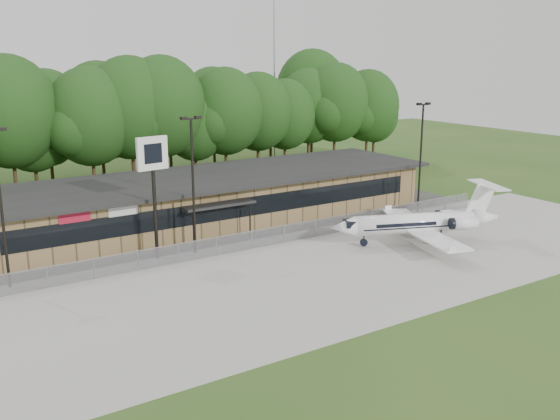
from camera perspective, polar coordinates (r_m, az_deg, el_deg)
ground at (r=36.97m, az=10.79°, el=-9.33°), size 160.00×160.00×0.00m
apron at (r=42.63m, az=3.36°, el=-5.80°), size 64.00×18.00×0.08m
parking_lot at (r=51.88m, az=-4.16°, el=-2.16°), size 50.00×9.00×0.06m
terminal at (r=55.15m, az=-6.43°, el=1.08°), size 41.00×11.65×4.30m
fence at (r=47.93m, az=-1.58°, el=-2.58°), size 46.00×0.04×1.52m
treeline at (r=70.74m, az=-13.19°, el=8.06°), size 72.00×12.00×15.00m
radio_mast at (r=85.56m, az=-0.53°, el=12.78°), size 0.20×0.20×25.00m
light_pole_left at (r=42.04m, az=-24.23°, el=1.09°), size 1.55×0.30×10.23m
light_pole_mid at (r=45.69m, az=-7.98°, el=3.18°), size 1.55×0.30×10.23m
light_pole_right at (r=59.00m, az=12.77°, el=5.44°), size 1.55×0.30×10.23m
business_jet at (r=49.77m, az=12.72°, el=-1.22°), size 13.68×12.22×4.68m
pole_sign at (r=44.68m, az=-11.55°, el=3.92°), size 2.36×0.58×8.96m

